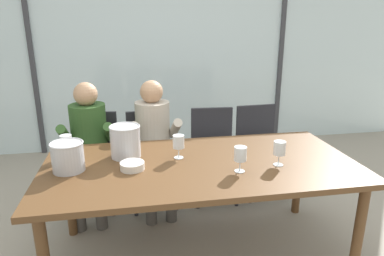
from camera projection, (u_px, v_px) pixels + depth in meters
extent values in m
plane|color=#9E9384|center=(181.00, 192.00, 3.62)|extent=(14.00, 14.00, 0.00)
cube|color=silver|center=(164.00, 53.00, 4.65)|extent=(7.40, 0.03, 2.60)
cube|color=#38383D|center=(32.00, 56.00, 4.35)|extent=(0.06, 0.06, 2.60)
cube|color=#38383D|center=(281.00, 52.00, 4.91)|extent=(0.06, 0.06, 2.60)
cube|color=#568942|center=(147.00, 47.00, 8.90)|extent=(13.40, 2.40, 2.13)
cube|color=brown|center=(201.00, 165.00, 2.46)|extent=(2.20, 1.08, 0.04)
cylinder|color=brown|center=(359.00, 232.00, 2.33)|extent=(0.07, 0.07, 0.72)
cylinder|color=brown|center=(69.00, 196.00, 2.82)|extent=(0.07, 0.07, 0.72)
cylinder|color=brown|center=(298.00, 177.00, 3.16)|extent=(0.07, 0.07, 0.72)
cube|color=#232328|center=(93.00, 162.00, 3.23)|extent=(0.49, 0.49, 0.03)
cube|color=#232328|center=(96.00, 133.00, 3.36)|extent=(0.42, 0.08, 0.42)
cylinder|color=#232328|center=(70.00, 195.00, 3.11)|extent=(0.04, 0.04, 0.44)
cylinder|color=#232328|center=(113.00, 194.00, 3.13)|extent=(0.04, 0.04, 0.44)
cylinder|color=#232328|center=(80.00, 177.00, 3.47)|extent=(0.04, 0.04, 0.44)
cylinder|color=#232328|center=(118.00, 176.00, 3.50)|extent=(0.04, 0.04, 0.44)
cube|color=#232328|center=(152.00, 160.00, 3.28)|extent=(0.48, 0.48, 0.03)
cube|color=#232328|center=(148.00, 131.00, 3.40)|extent=(0.42, 0.07, 0.42)
cylinder|color=#232328|center=(135.00, 194.00, 3.13)|extent=(0.04, 0.04, 0.44)
cylinder|color=#232328|center=(176.00, 189.00, 3.23)|extent=(0.04, 0.04, 0.44)
cylinder|color=#232328|center=(131.00, 176.00, 3.48)|extent=(0.04, 0.04, 0.44)
cylinder|color=#232328|center=(168.00, 172.00, 3.58)|extent=(0.04, 0.04, 0.44)
cube|color=#232328|center=(215.00, 156.00, 3.39)|extent=(0.47, 0.47, 0.03)
cube|color=#232328|center=(212.00, 128.00, 3.51)|extent=(0.42, 0.06, 0.42)
cylinder|color=#232328|center=(198.00, 187.00, 3.26)|extent=(0.04, 0.04, 0.44)
cylinder|color=#232328|center=(237.00, 185.00, 3.30)|extent=(0.04, 0.04, 0.44)
cylinder|color=#232328|center=(193.00, 170.00, 3.62)|extent=(0.04, 0.04, 0.44)
cylinder|color=#232328|center=(229.00, 169.00, 3.66)|extent=(0.04, 0.04, 0.44)
cube|color=#232328|center=(262.00, 151.00, 3.51)|extent=(0.47, 0.47, 0.03)
cube|color=#232328|center=(255.00, 125.00, 3.63)|extent=(0.42, 0.06, 0.42)
cylinder|color=#232328|center=(251.00, 182.00, 3.36)|extent=(0.04, 0.04, 0.44)
cylinder|color=#232328|center=(286.00, 178.00, 3.44)|extent=(0.04, 0.04, 0.44)
cylinder|color=#232328|center=(237.00, 167.00, 3.71)|extent=(0.04, 0.04, 0.44)
cylinder|color=#232328|center=(270.00, 164.00, 3.79)|extent=(0.04, 0.04, 0.44)
cylinder|color=#2D5123|center=(89.00, 132.00, 3.15)|extent=(0.32, 0.32, 0.52)
sphere|color=tan|center=(86.00, 94.00, 3.04)|extent=(0.21, 0.21, 0.21)
cube|color=#47423D|center=(79.00, 168.00, 3.02)|extent=(0.13, 0.40, 0.13)
cube|color=#47423D|center=(100.00, 167.00, 3.05)|extent=(0.13, 0.40, 0.13)
cylinder|color=#47423D|center=(78.00, 205.00, 2.91)|extent=(0.10, 0.10, 0.47)
cylinder|color=#47423D|center=(100.00, 204.00, 2.94)|extent=(0.10, 0.10, 0.47)
cylinder|color=#2D5123|center=(65.00, 135.00, 3.00)|extent=(0.08, 0.32, 0.26)
cylinder|color=#2D5123|center=(110.00, 133.00, 3.06)|extent=(0.08, 0.32, 0.26)
cylinder|color=#B7AD9E|center=(153.00, 129.00, 3.25)|extent=(0.34, 0.34, 0.52)
sphere|color=tan|center=(151.00, 92.00, 3.14)|extent=(0.21, 0.21, 0.21)
cube|color=#47423D|center=(147.00, 164.00, 3.12)|extent=(0.16, 0.41, 0.13)
cube|color=#47423D|center=(167.00, 162.00, 3.16)|extent=(0.16, 0.41, 0.13)
cylinder|color=#47423D|center=(151.00, 199.00, 3.01)|extent=(0.10, 0.10, 0.47)
cylinder|color=#47423D|center=(171.00, 197.00, 3.05)|extent=(0.10, 0.10, 0.47)
cylinder|color=#B7AD9E|center=(133.00, 132.00, 3.08)|extent=(0.10, 0.33, 0.26)
cylinder|color=#B7AD9E|center=(175.00, 129.00, 3.17)|extent=(0.10, 0.33, 0.26)
cylinder|color=#B7B7BC|center=(125.00, 142.00, 2.53)|extent=(0.22, 0.22, 0.23)
torus|color=silver|center=(124.00, 127.00, 2.50)|extent=(0.23, 0.23, 0.01)
cylinder|color=#B7B7BC|center=(68.00, 157.00, 2.30)|extent=(0.21, 0.21, 0.19)
torus|color=silver|center=(66.00, 143.00, 2.27)|extent=(0.22, 0.22, 0.01)
cylinder|color=silver|center=(132.00, 166.00, 2.34)|extent=(0.17, 0.17, 0.05)
cylinder|color=silver|center=(179.00, 158.00, 2.54)|extent=(0.07, 0.07, 0.00)
cylinder|color=silver|center=(179.00, 153.00, 2.53)|extent=(0.01, 0.01, 0.07)
cylinder|color=silver|center=(178.00, 142.00, 2.50)|extent=(0.08, 0.08, 0.09)
cylinder|color=silver|center=(68.00, 157.00, 2.54)|extent=(0.07, 0.07, 0.00)
cylinder|color=silver|center=(67.00, 152.00, 2.53)|extent=(0.01, 0.01, 0.07)
cylinder|color=silver|center=(66.00, 142.00, 2.50)|extent=(0.08, 0.08, 0.09)
cylinder|color=#560C1E|center=(67.00, 145.00, 2.51)|extent=(0.07, 0.07, 0.04)
cylinder|color=silver|center=(240.00, 171.00, 2.31)|extent=(0.07, 0.07, 0.00)
cylinder|color=silver|center=(240.00, 166.00, 2.30)|extent=(0.01, 0.01, 0.07)
cylinder|color=silver|center=(240.00, 154.00, 2.28)|extent=(0.08, 0.08, 0.09)
cylinder|color=maroon|center=(240.00, 157.00, 2.28)|extent=(0.07, 0.07, 0.04)
cylinder|color=silver|center=(278.00, 165.00, 2.41)|extent=(0.07, 0.07, 0.00)
cylinder|color=silver|center=(279.00, 159.00, 2.40)|extent=(0.01, 0.01, 0.07)
cylinder|color=silver|center=(280.00, 148.00, 2.38)|extent=(0.08, 0.08, 0.09)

